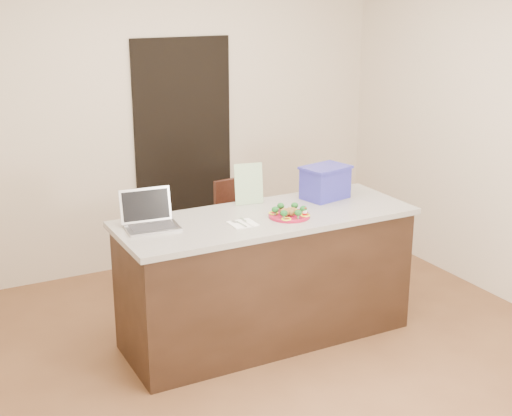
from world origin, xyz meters
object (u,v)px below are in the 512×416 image
plate (289,215)px  yogurt_bottle (305,213)px  blue_box (325,182)px  island (266,277)px  chair (242,228)px  napkin (243,224)px  laptop (149,217)px

plate → yogurt_bottle: size_ratio=4.07×
plate → blue_box: (0.46, 0.26, 0.11)m
island → chair: bearing=74.5°
napkin → yogurt_bottle: 0.44m
island → napkin: bearing=-156.8°
yogurt_bottle → laptop: laptop is taller
napkin → yogurt_bottle: yogurt_bottle is taller
blue_box → chair: 0.92m
laptop → chair: (1.02, 0.69, -0.46)m
island → napkin: 0.52m
laptop → blue_box: size_ratio=0.94×
napkin → chair: 1.12m
island → blue_box: 0.83m
laptop → chair: 1.31m
yogurt_bottle → napkin: bearing=172.0°
laptop → napkin: bearing=-18.4°
napkin → blue_box: blue_box is taller
blue_box → chair: size_ratio=0.41×
laptop → chair: size_ratio=0.38×
blue_box → laptop: bearing=167.8°
island → napkin: napkin is taller
chair → plate: bearing=-103.7°
island → yogurt_bottle: bearing=-37.9°
plate → yogurt_bottle: (0.09, -0.05, 0.02)m
napkin → yogurt_bottle: size_ratio=2.41×
plate → chair: size_ratio=0.30×
yogurt_bottle → blue_box: bearing=40.6°
laptop → blue_box: blue_box is taller
napkin → chair: bearing=63.7°
yogurt_bottle → plate: bearing=151.4°
island → chair: (0.23, 0.84, 0.07)m
island → blue_box: bearing=15.1°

